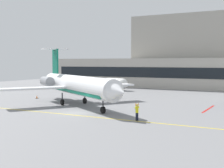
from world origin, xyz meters
TOP-DOWN VIEW (x-y plane):
  - ground at (0.00, -0.00)m, footprint 120.00×120.00m
  - terminal_building at (-0.30, 47.64)m, footprint 61.25×14.25m
  - regional_jet at (-4.67, 6.39)m, footprint 25.83×20.07m
  - fuel_tank at (-11.02, 31.78)m, footprint 6.79×3.19m
  - marshaller at (9.11, -1.27)m, footprint 0.34×0.82m
  - safety_cone_bravo at (-15.84, 10.28)m, footprint 0.47×0.47m

SIDE VIEW (x-z plane):
  - ground at x=0.00m, z-range -0.10..0.00m
  - safety_cone_bravo at x=-15.84m, z-range -0.03..0.52m
  - marshaller at x=9.11m, z-range 0.03..2.05m
  - fuel_tank at x=-11.02m, z-range 0.15..2.99m
  - regional_jet at x=-4.67m, z-range -1.41..7.62m
  - terminal_building at x=-0.30m, z-range -2.08..16.79m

